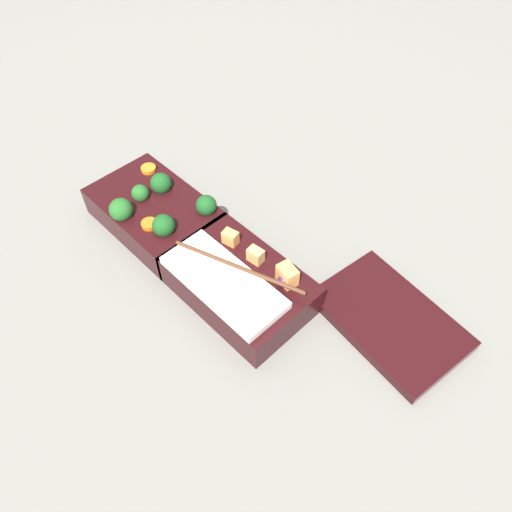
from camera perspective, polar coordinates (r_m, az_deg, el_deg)
ground_plane at (r=0.77m, az=-6.95°, el=-0.03°), size 3.00×3.00×0.00m
bento_tray_vegetable at (r=0.81m, az=-11.41°, el=5.03°), size 0.20×0.13×0.08m
bento_tray_rice at (r=0.70m, az=-2.04°, el=-3.13°), size 0.20×0.13×0.08m
bento_lid at (r=0.71m, az=15.05°, el=-7.06°), size 0.21×0.15×0.02m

